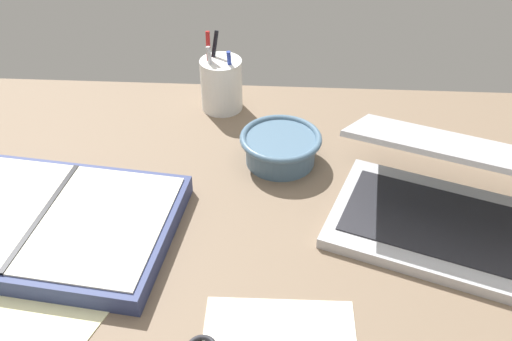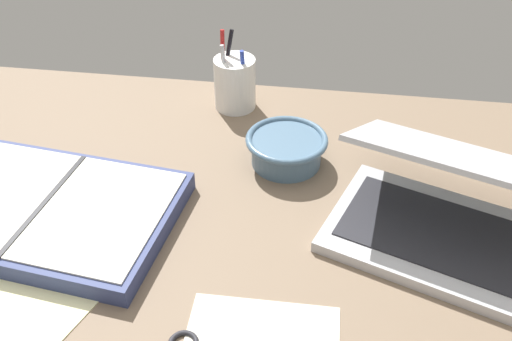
{
  "view_description": "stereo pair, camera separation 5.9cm",
  "coord_description": "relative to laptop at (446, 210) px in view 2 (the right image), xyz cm",
  "views": [
    {
      "loc": [
        -0.52,
        -57.21,
        62.16
      ],
      "look_at": [
        -4.5,
        11.38,
        9.0
      ],
      "focal_mm": 40.0,
      "sensor_mm": 36.0,
      "label": 1
    },
    {
      "loc": [
        5.39,
        -56.61,
        62.16
      ],
      "look_at": [
        -4.5,
        11.38,
        9.0
      ],
      "focal_mm": 40.0,
      "sensor_mm": 36.0,
      "label": 2
    }
  ],
  "objects": [
    {
      "name": "planner",
      "position": [
        -59.79,
        -5.37,
        -3.01
      ],
      "size": [
        41.4,
        30.45,
        3.53
      ],
      "rotation": [
        0.0,
        0.0,
        -0.12
      ],
      "color": "navy",
      "rests_on": "desk_top"
    },
    {
      "name": "paper_sheet_beside_planner",
      "position": [
        -56.33,
        -23.97,
        -4.61
      ],
      "size": [
        24.07,
        30.28,
        0.16
      ],
      "primitive_type": "cube",
      "rotation": [
        0.0,
        0.0,
        -0.34
      ],
      "color": "#F4EFB2",
      "rests_on": "desk_top"
    },
    {
      "name": "desk_top",
      "position": [
        -23.99,
        -9.08,
        -5.69
      ],
      "size": [
        140.0,
        100.0,
        2.0
      ],
      "primitive_type": "cube",
      "color": "#75604C",
      "rests_on": "ground"
    },
    {
      "name": "bowl",
      "position": [
        -24.93,
        14.38,
        -1.67
      ],
      "size": [
        14.19,
        14.19,
        5.41
      ],
      "color": "slate",
      "rests_on": "desk_top"
    },
    {
      "name": "pen_cup",
      "position": [
        -37.03,
        31.77,
        0.6
      ],
      "size": [
        8.14,
        8.14,
        15.89
      ],
      "color": "white",
      "rests_on": "desk_top"
    },
    {
      "name": "laptop",
      "position": [
        0.0,
        0.0,
        0.0
      ],
      "size": [
        38.67,
        36.0,
        16.13
      ],
      "rotation": [
        0.0,
        0.0,
        -0.35
      ],
      "color": "#B7B7BC",
      "rests_on": "desk_top"
    }
  ]
}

